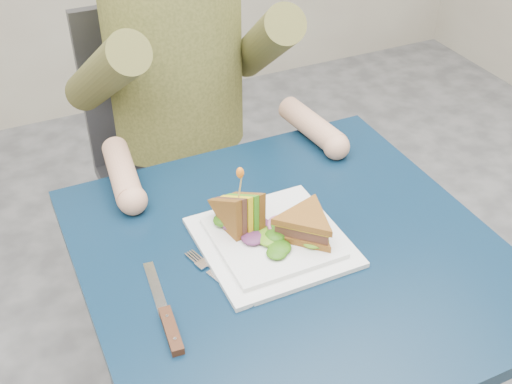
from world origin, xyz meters
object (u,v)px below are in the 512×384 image
diner (176,35)px  sandwich_upright (241,214)px  chair (172,145)px  knife (168,322)px  sandwich_flat (306,225)px  fork (220,280)px  plate (272,240)px  table (291,282)px

diner → sandwich_upright: bearing=-97.4°
chair → knife: (-0.27, -0.80, 0.20)m
sandwich_flat → diner: bearing=92.7°
chair → fork: 0.78m
chair → plate: 0.72m
table → sandwich_upright: (-0.07, 0.08, 0.13)m
sandwich_upright → table: bearing=-48.4°
diner → sandwich_upright: diner is taller
knife → fork: bearing=26.7°
fork → sandwich_upright: bearing=48.9°
diner → knife: size_ratio=3.36×
diner → sandwich_upright: (-0.07, -0.54, -0.13)m
chair → plate: chair is taller
sandwich_flat → fork: bearing=-172.4°
diner → plate: diner is taller
table → sandwich_upright: bearing=131.6°
table → diner: (-0.00, 0.61, 0.26)m
sandwich_upright → diner: bearing=82.6°
diner → knife: bearing=-111.1°
chair → diner: (-0.00, -0.11, 0.37)m
plate → knife: (-0.24, -0.11, -0.00)m
chair → sandwich_flat: size_ratio=5.01×
sandwich_flat → fork: 0.19m
sandwich_upright → plate: bearing=-46.2°
plate → chair: bearing=87.8°
sandwich_upright → fork: (-0.08, -0.09, -0.05)m
sandwich_flat → knife: (-0.29, -0.08, -0.04)m
plate → table: bearing=-51.7°
chair → sandwich_upright: chair is taller
sandwich_flat → knife: 0.31m
fork → plate: bearing=21.4°
diner → knife: (-0.27, -0.69, -0.18)m
table → chair: size_ratio=0.81×
chair → sandwich_flat: 0.76m
diner → fork: size_ratio=4.24×
table → fork: fork is taller
sandwich_upright → fork: sandwich_upright is taller
sandwich_flat → sandwich_upright: bearing=144.5°
diner → fork: 0.67m
plate → sandwich_upright: bearing=133.8°
diner → knife: 0.76m
plate → knife: plate is taller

